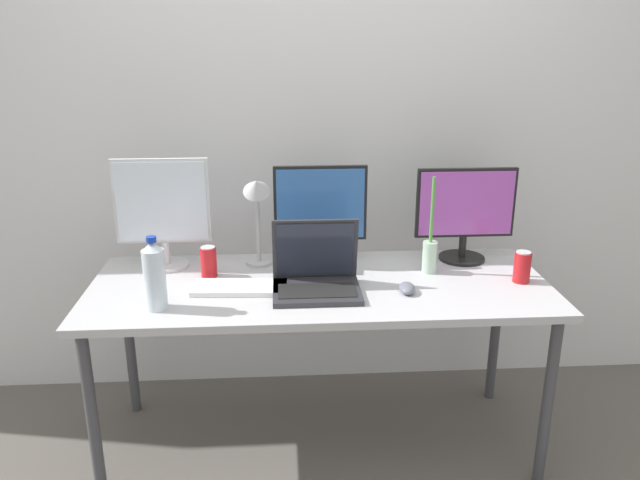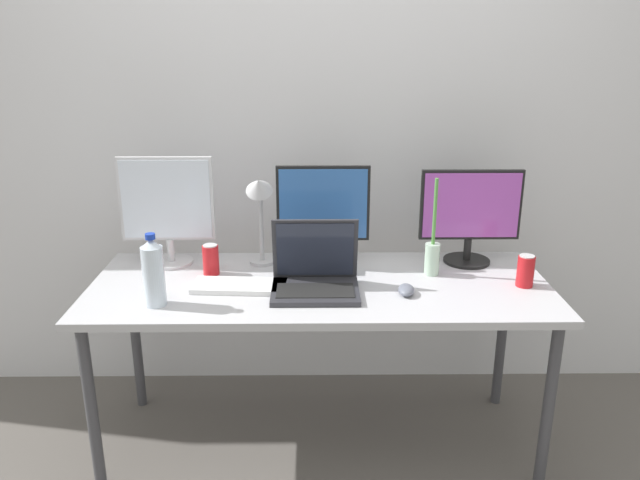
% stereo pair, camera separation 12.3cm
% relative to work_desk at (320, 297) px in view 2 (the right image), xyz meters
% --- Properties ---
extents(ground_plane, '(16.00, 16.00, 0.00)m').
position_rel_work_desk_xyz_m(ground_plane, '(0.00, 0.00, -0.68)').
color(ground_plane, '#5B5651').
extents(wall_back, '(7.00, 0.08, 2.60)m').
position_rel_work_desk_xyz_m(wall_back, '(0.00, 0.59, 0.62)').
color(wall_back, silver).
rests_on(wall_back, ground).
extents(work_desk, '(1.81, 0.72, 0.74)m').
position_rel_work_desk_xyz_m(work_desk, '(0.00, 0.00, 0.00)').
color(work_desk, '#424247').
rests_on(work_desk, ground).
extents(monitor_left, '(0.39, 0.18, 0.46)m').
position_rel_work_desk_xyz_m(monitor_left, '(-0.63, 0.23, 0.31)').
color(monitor_left, silver).
rests_on(monitor_left, work_desk).
extents(monitor_center, '(0.39, 0.20, 0.43)m').
position_rel_work_desk_xyz_m(monitor_center, '(0.02, 0.21, 0.29)').
color(monitor_center, black).
rests_on(monitor_center, work_desk).
extents(monitor_right, '(0.42, 0.20, 0.40)m').
position_rel_work_desk_xyz_m(monitor_right, '(0.64, 0.23, 0.28)').
color(monitor_right, black).
rests_on(monitor_right, work_desk).
extents(laptop_silver, '(0.33, 0.26, 0.27)m').
position_rel_work_desk_xyz_m(laptop_silver, '(-0.02, -0.07, 0.12)').
color(laptop_silver, '#2D2D33').
rests_on(laptop_silver, work_desk).
extents(keyboard_main, '(0.37, 0.17, 0.02)m').
position_rel_work_desk_xyz_m(keyboard_main, '(-0.31, -0.05, 0.07)').
color(keyboard_main, white).
rests_on(keyboard_main, work_desk).
extents(mouse_by_keyboard, '(0.07, 0.11, 0.04)m').
position_rel_work_desk_xyz_m(mouse_by_keyboard, '(0.32, -0.11, 0.08)').
color(mouse_by_keyboard, slate).
rests_on(mouse_by_keyboard, work_desk).
extents(water_bottle, '(0.08, 0.08, 0.27)m').
position_rel_work_desk_xyz_m(water_bottle, '(-0.60, -0.20, 0.19)').
color(water_bottle, silver).
rests_on(water_bottle, work_desk).
extents(soda_can_near_keyboard, '(0.07, 0.07, 0.13)m').
position_rel_work_desk_xyz_m(soda_can_near_keyboard, '(-0.44, 0.10, 0.12)').
color(soda_can_near_keyboard, red).
rests_on(soda_can_near_keyboard, work_desk).
extents(soda_can_by_laptop, '(0.07, 0.07, 0.13)m').
position_rel_work_desk_xyz_m(soda_can_by_laptop, '(0.80, -0.04, 0.12)').
color(soda_can_by_laptop, red).
rests_on(soda_can_by_laptop, work_desk).
extents(bamboo_vase, '(0.06, 0.06, 0.40)m').
position_rel_work_desk_xyz_m(bamboo_vase, '(0.46, 0.09, 0.15)').
color(bamboo_vase, '#B2D1B7').
rests_on(bamboo_vase, work_desk).
extents(desk_lamp, '(0.11, 0.18, 0.41)m').
position_rel_work_desk_xyz_m(desk_lamp, '(-0.25, 0.19, 0.34)').
color(desk_lamp, '#B7B7BC').
rests_on(desk_lamp, work_desk).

